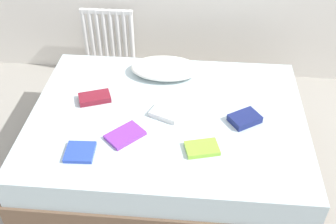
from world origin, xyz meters
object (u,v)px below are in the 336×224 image
at_px(textbook_navy, 245,119).
at_px(textbook_purple, 125,135).
at_px(radiator, 109,37).
at_px(textbook_lime, 202,148).
at_px(textbook_white, 166,113).
at_px(textbook_maroon, 95,98).
at_px(bed, 167,140).
at_px(pillow, 165,68).
at_px(textbook_blue, 80,152).

relative_size(textbook_navy, textbook_purple, 0.84).
bearing_deg(radiator, textbook_lime, -58.82).
bearing_deg(radiator, textbook_navy, -45.20).
bearing_deg(textbook_lime, textbook_white, 113.83).
height_order(textbook_purple, textbook_maroon, textbook_maroon).
bearing_deg(bed, radiator, 119.43).
relative_size(pillow, textbook_purple, 2.28).
bearing_deg(textbook_blue, textbook_white, 37.10).
distance_m(textbook_navy, textbook_blue, 1.14).
xyz_separation_m(bed, textbook_lime, (0.25, -0.34, 0.27)).
height_order(textbook_white, textbook_navy, textbook_navy).
height_order(bed, textbook_navy, textbook_navy).
height_order(radiator, textbook_white, radiator).
relative_size(bed, pillow, 3.62).
height_order(radiator, pillow, radiator).
bearing_deg(bed, textbook_blue, -140.00).
height_order(textbook_lime, textbook_maroon, textbook_maroon).
bearing_deg(textbook_white, textbook_purple, -112.96).
xyz_separation_m(textbook_white, textbook_purple, (-0.25, -0.24, -0.01)).
relative_size(textbook_lime, textbook_maroon, 0.92).
height_order(textbook_lime, textbook_purple, textbook_lime).
height_order(radiator, textbook_lime, radiator).
bearing_deg(textbook_maroon, radiator, 75.80).
bearing_deg(radiator, textbook_purple, -74.07).
relative_size(textbook_lime, textbook_purple, 0.87).
bearing_deg(pillow, textbook_white, -84.06).
relative_size(textbook_maroon, textbook_blue, 1.26).
bearing_deg(textbook_lime, bed, 112.03).
height_order(pillow, textbook_navy, pillow).
height_order(radiator, textbook_purple, radiator).
bearing_deg(textbook_white, bed, 71.63).
bearing_deg(textbook_white, textbook_lime, -28.29).
distance_m(textbook_white, textbook_purple, 0.35).
bearing_deg(textbook_purple, textbook_blue, 169.19).
bearing_deg(textbook_navy, textbook_blue, 167.66).
height_order(textbook_lime, textbook_navy, textbook_navy).
distance_m(bed, pillow, 0.60).
bearing_deg(textbook_lime, textbook_blue, 172.48).
bearing_deg(bed, textbook_white, -131.36).
distance_m(radiator, textbook_blue, 1.65).
bearing_deg(textbook_navy, radiator, 101.47).
bearing_deg(textbook_maroon, pillow, 17.96).
height_order(textbook_white, textbook_maroon, textbook_maroon).
relative_size(bed, radiator, 3.47).
relative_size(bed, textbook_white, 9.77).
height_order(pillow, textbook_purple, pillow).
bearing_deg(bed, textbook_purple, -135.79).
bearing_deg(textbook_navy, textbook_maroon, 139.01).
distance_m(bed, textbook_blue, 0.73).
distance_m(textbook_navy, textbook_maroon, 1.11).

